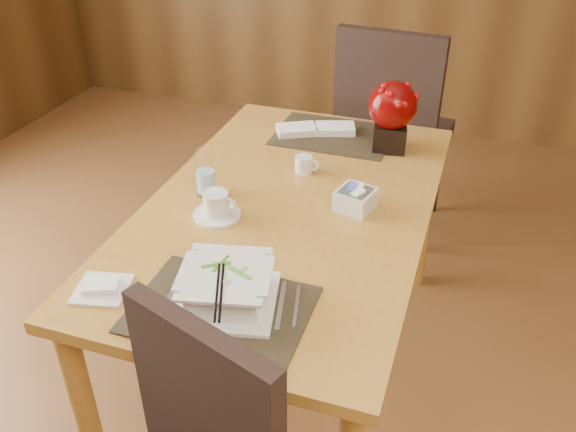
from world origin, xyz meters
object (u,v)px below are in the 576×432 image
(dining_table, at_px, (289,228))
(creamer_jug, at_px, (304,164))
(berry_decor, at_px, (392,112))
(coffee_cup, at_px, (216,206))
(water_glass, at_px, (206,172))
(soup_setting, at_px, (226,288))
(sugar_caddy, at_px, (355,199))
(far_chair, at_px, (391,123))
(bread_plate, at_px, (102,289))

(dining_table, relative_size, creamer_jug, 18.30)
(creamer_jug, relative_size, berry_decor, 0.31)
(coffee_cup, distance_m, berry_decor, 0.79)
(dining_table, relative_size, berry_decor, 5.60)
(coffee_cup, height_order, water_glass, water_glass)
(soup_setting, relative_size, sugar_caddy, 2.72)
(far_chair, bearing_deg, sugar_caddy, 98.60)
(sugar_caddy, distance_m, far_chair, 1.04)
(soup_setting, bearing_deg, water_glass, 107.12)
(berry_decor, xyz_separation_m, far_chair, (-0.08, 0.56, -0.30))
(dining_table, xyz_separation_m, far_chair, (0.15, 1.07, -0.05))
(bread_plate, bearing_deg, creamer_jug, 68.98)
(sugar_caddy, bearing_deg, far_chair, 93.25)
(soup_setting, xyz_separation_m, water_glass, (-0.29, 0.50, 0.03))
(soup_setting, bearing_deg, coffee_cup, 104.82)
(berry_decor, bearing_deg, bread_plate, -117.44)
(coffee_cup, distance_m, sugar_caddy, 0.44)
(sugar_caddy, relative_size, bread_plate, 0.81)
(dining_table, xyz_separation_m, bread_plate, (-0.33, -0.58, 0.10))
(soup_setting, bearing_deg, creamer_jug, 79.02)
(water_glass, height_order, creamer_jug, water_glass)
(dining_table, bearing_deg, water_glass, -175.05)
(sugar_caddy, bearing_deg, berry_decor, 87.17)
(sugar_caddy, distance_m, bread_plate, 0.82)
(berry_decor, height_order, bread_plate, berry_decor)
(soup_setting, bearing_deg, dining_table, 77.59)
(water_glass, relative_size, bread_plate, 1.17)
(creamer_jug, xyz_separation_m, far_chair, (0.17, 0.84, -0.17))
(water_glass, height_order, bread_plate, water_glass)
(soup_setting, relative_size, coffee_cup, 1.99)
(berry_decor, bearing_deg, sugar_caddy, -92.83)
(dining_table, bearing_deg, bread_plate, -119.71)
(berry_decor, bearing_deg, water_glass, -134.19)
(dining_table, relative_size, water_glass, 9.38)
(soup_setting, relative_size, berry_decor, 1.13)
(creamer_jug, bearing_deg, soup_setting, -84.08)
(far_chair, bearing_deg, creamer_jug, 83.73)
(soup_setting, distance_m, creamer_jug, 0.75)
(coffee_cup, bearing_deg, sugar_caddy, 24.87)
(soup_setting, height_order, coffee_cup, soup_setting)
(water_glass, relative_size, creamer_jug, 1.95)
(water_glass, height_order, berry_decor, berry_decor)
(soup_setting, relative_size, far_chair, 0.28)
(creamer_jug, bearing_deg, berry_decor, 51.63)
(soup_setting, relative_size, water_glass, 1.89)
(creamer_jug, bearing_deg, far_chair, 82.29)
(water_glass, xyz_separation_m, bread_plate, (-0.05, -0.56, -0.08))
(berry_decor, bearing_deg, creamer_jug, -132.28)
(coffee_cup, relative_size, sugar_caddy, 1.37)
(dining_table, bearing_deg, coffee_cup, -142.91)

